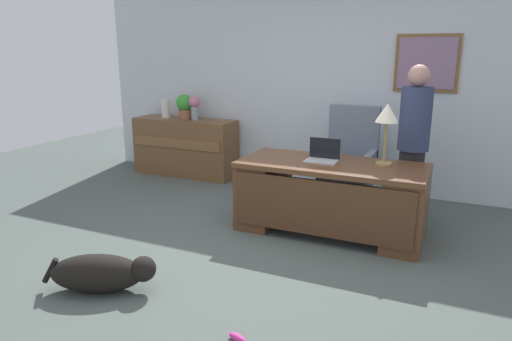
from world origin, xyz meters
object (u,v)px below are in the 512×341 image
object	(u,v)px
laptop	(323,155)
armchair	(349,163)
credenza	(185,147)
vase_empty	(166,108)
desk	(330,195)
dog_lying	(102,273)
dog_toy_bone	(237,338)
desk_lamp	(387,117)
person_standing	(413,144)
potted_plant	(185,106)
vase_with_flowers	(195,105)

from	to	relation	value
laptop	armchair	bearing A→B (deg)	85.89
credenza	vase_empty	size ratio (longest dim) A/B	5.54
desk	credenza	bearing A→B (deg)	152.79
credenza	dog_lying	size ratio (longest dim) A/B	1.84
credenza	armchair	distance (m)	2.58
laptop	dog_toy_bone	world-z (taller)	laptop
laptop	desk_lamp	world-z (taller)	desk_lamp
person_standing	dog_toy_bone	bearing A→B (deg)	-104.82
armchair	potted_plant	distance (m)	2.62
laptop	desk_lamp	bearing A→B (deg)	8.68
laptop	desk_lamp	distance (m)	0.73
desk	dog_toy_bone	world-z (taller)	desk
credenza	vase_empty	distance (m)	0.64
credenza	desk_lamp	distance (m)	3.39
laptop	desk_lamp	xyz separation A→B (m)	(0.59, 0.09, 0.42)
desk	potted_plant	distance (m)	2.98
armchair	dog_lying	bearing A→B (deg)	-112.99
vase_with_flowers	dog_toy_bone	distance (m)	4.27
armchair	dog_lying	xyz separation A→B (m)	(-1.23, -2.89, -0.36)
desk	vase_empty	size ratio (longest dim) A/B	6.59
laptop	dog_toy_bone	size ratio (longest dim) A/B	2.19
dog_toy_bone	vase_empty	bearing A→B (deg)	130.67
credenza	potted_plant	world-z (taller)	potted_plant
armchair	vase_empty	xyz separation A→B (m)	(-2.88, 0.35, 0.46)
dog_toy_bone	desk	bearing A→B (deg)	89.53
dog_toy_bone	person_standing	bearing A→B (deg)	75.18
person_standing	desk_lamp	size ratio (longest dim) A/B	2.80
vase_empty	potted_plant	bearing A→B (deg)	0.00
vase_with_flowers	dog_lying	bearing A→B (deg)	-70.55
desk	credenza	size ratio (longest dim) A/B	1.19
person_standing	desk_lamp	distance (m)	0.62
credenza	armchair	xyz separation A→B (m)	(2.55, -0.35, 0.10)
armchair	desk_lamp	distance (m)	1.19
desk	dog_toy_bone	size ratio (longest dim) A/B	12.66
dog_lying	vase_empty	xyz separation A→B (m)	(-1.65, 3.24, 0.82)
person_standing	dog_lying	distance (m)	3.29
desk	laptop	distance (m)	0.41
vase_empty	dog_toy_bone	distance (m)	4.56
armchair	desk_lamp	bearing A→B (deg)	-57.26
vase_empty	desk_lamp	bearing A→B (deg)	-18.95
armchair	potted_plant	bearing A→B (deg)	172.20
person_standing	armchair	bearing A→B (deg)	154.93
person_standing	vase_with_flowers	xyz separation A→B (m)	(-3.11, 0.69, 0.18)
vase_empty	dog_toy_bone	world-z (taller)	vase_empty
dog_lying	laptop	world-z (taller)	laptop
credenza	dog_toy_bone	world-z (taller)	credenza
vase_empty	armchair	bearing A→B (deg)	-6.91
person_standing	laptop	xyz separation A→B (m)	(-0.81, -0.56, -0.08)
desk	potted_plant	xyz separation A→B (m)	(-2.59, 1.34, 0.63)
vase_with_flowers	potted_plant	world-z (taller)	potted_plant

